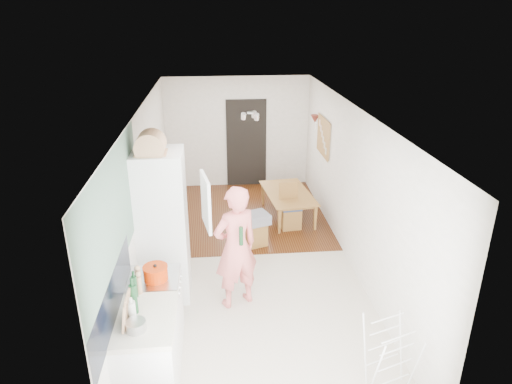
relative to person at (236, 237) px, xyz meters
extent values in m
cube|color=beige|center=(0.29, 1.10, -1.04)|extent=(3.20, 7.00, 0.01)
cube|color=#512E14|center=(0.29, 2.95, -1.03)|extent=(3.20, 3.30, 0.01)
cube|color=slate|center=(-1.30, -0.90, 0.81)|extent=(0.02, 3.00, 1.30)
cube|color=black|center=(-1.30, -1.45, 0.11)|extent=(0.02, 1.90, 0.50)
cube|color=black|center=(0.49, 4.58, -0.04)|extent=(0.90, 0.04, 2.00)
cube|color=white|center=(-1.01, -1.45, -0.61)|extent=(0.60, 0.90, 0.86)
cube|color=#EBE5C7|center=(-1.01, -1.45, -0.15)|extent=(0.62, 0.92, 0.06)
cube|color=white|center=(-1.01, -0.70, -0.60)|extent=(0.60, 0.60, 0.88)
cube|color=#B4B4B6|center=(-1.01, -0.70, -0.14)|extent=(0.60, 0.60, 0.04)
cube|color=white|center=(-0.98, 0.32, 0.04)|extent=(0.66, 0.66, 2.15)
cube|color=white|center=(-0.37, 0.02, 0.51)|extent=(0.14, 0.56, 0.70)
cube|color=white|center=(-0.67, 0.32, 0.51)|extent=(0.02, 0.52, 0.66)
cube|color=tan|center=(1.87, 3.00, 0.51)|extent=(0.03, 0.90, 0.70)
cube|color=olive|center=(1.85, 3.00, 0.51)|extent=(0.00, 0.94, 0.74)
cone|color=maroon|center=(1.83, 3.65, 0.71)|extent=(0.18, 0.18, 0.16)
imported|color=#E8716D|center=(0.00, 0.00, 0.00)|extent=(0.90, 0.77, 2.07)
imported|color=olive|center=(1.18, 2.73, -0.81)|extent=(0.85, 1.34, 0.45)
cube|color=gray|center=(0.45, 1.64, -0.52)|extent=(0.48, 0.48, 0.17)
cylinder|color=#C52C02|center=(-0.97, -0.74, -0.03)|extent=(0.30, 0.30, 0.17)
cylinder|color=#B4B4B6|center=(-1.07, -1.64, -0.07)|extent=(0.23, 0.23, 0.10)
cylinder|color=#153D1E|center=(0.06, -0.19, 0.11)|extent=(0.05, 0.05, 0.25)
cylinder|color=#153D1E|center=(-1.12, -1.35, 0.05)|extent=(0.10, 0.10, 0.33)
cylinder|color=#153D1E|center=(-1.15, -1.07, 0.01)|extent=(0.07, 0.07, 0.26)
cylinder|color=silver|center=(-1.13, -1.46, -0.02)|extent=(0.09, 0.09, 0.20)
cylinder|color=tan|center=(-1.14, -0.92, 0.00)|extent=(0.07, 0.07, 0.23)
cylinder|color=tan|center=(-1.12, -1.01, -0.01)|extent=(0.07, 0.07, 0.21)
camera|label=1|loc=(-0.24, -5.37, 2.82)|focal=32.00mm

